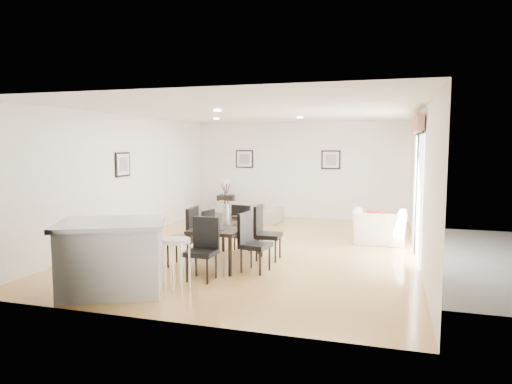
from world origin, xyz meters
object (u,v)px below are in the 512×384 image
(dining_chair_wfar, at_px, (204,230))
(dining_chair_efar, at_px, (264,229))
(sofa, at_px, (246,211))
(dining_chair_head, at_px, (204,245))
(armchair, at_px, (379,227))
(dining_chair_foot, at_px, (243,225))
(coffee_table, at_px, (224,225))
(side_table, at_px, (226,206))
(dining_chair_wnear, at_px, (186,233))
(dining_table, at_px, (226,228))
(dining_chair_enear, at_px, (251,239))
(kitchen_island, at_px, (112,256))
(bar_stool, at_px, (176,247))

(dining_chair_wfar, bearing_deg, dining_chair_efar, 101.13)
(sofa, bearing_deg, dining_chair_head, 107.61)
(armchair, bearing_deg, dining_chair_foot, 28.17)
(dining_chair_foot, xyz_separation_m, coffee_table, (-0.92, 1.36, -0.28))
(sofa, distance_m, side_table, 1.07)
(side_table, bearing_deg, dining_chair_wfar, -74.75)
(dining_chair_wnear, xyz_separation_m, side_table, (-1.24, 5.31, -0.26))
(dining_table, distance_m, dining_chair_wfar, 0.72)
(dining_chair_foot, bearing_deg, armchair, -141.97)
(dining_chair_enear, bearing_deg, dining_chair_wfar, 66.71)
(kitchen_island, bearing_deg, dining_chair_foot, 46.93)
(dining_chair_wnear, xyz_separation_m, bar_stool, (0.58, -1.55, 0.14))
(dining_table, bearing_deg, dining_chair_efar, 36.22)
(kitchen_island, bearing_deg, coffee_table, 64.29)
(sofa, height_order, dining_chair_efar, dining_chair_efar)
(coffee_table, relative_size, side_table, 1.81)
(dining_chair_head, xyz_separation_m, kitchen_island, (-0.99, -0.94, -0.02))
(dining_chair_foot, height_order, side_table, dining_chair_foot)
(dining_chair_foot, xyz_separation_m, kitchen_island, (-0.97, -2.98, 0.01))
(armchair, bearing_deg, dining_chair_head, 53.30)
(dining_chair_foot, bearing_deg, dining_chair_wfar, 57.34)
(side_table, bearing_deg, armchair, -30.05)
(dining_chair_wnear, xyz_separation_m, dining_chair_efar, (1.14, 0.82, -0.02))
(dining_table, xyz_separation_m, coffee_table, (-0.93, 2.38, -0.39))
(dining_chair_efar, height_order, side_table, dining_chair_efar)
(dining_table, bearing_deg, bar_stool, -89.08)
(kitchen_island, bearing_deg, dining_chair_head, 18.68)
(bar_stool, bearing_deg, dining_chair_head, 90.64)
(dining_chair_head, distance_m, dining_chair_foot, 2.03)
(armchair, relative_size, dining_chair_wfar, 1.25)
(armchair, bearing_deg, dining_chair_wfar, 32.50)
(dining_table, height_order, side_table, dining_table)
(sofa, relative_size, dining_chair_head, 2.00)
(dining_table, relative_size, dining_chair_head, 1.73)
(dining_table, bearing_deg, coffee_table, 111.88)
(dining_chair_foot, relative_size, side_table, 1.47)
(armchair, distance_m, dining_chair_head, 4.24)
(dining_chair_enear, distance_m, coffee_table, 3.18)
(dining_chair_efar, relative_size, coffee_table, 0.88)
(dining_chair_head, distance_m, kitchen_island, 1.36)
(dining_chair_head, distance_m, bar_stool, 0.96)
(dining_table, xyz_separation_m, kitchen_island, (-0.99, -1.96, -0.11))
(dining_chair_enear, distance_m, side_table, 5.81)
(dining_chair_efar, bearing_deg, kitchen_island, 146.60)
(sofa, bearing_deg, armchair, 159.40)
(dining_chair_enear, bearing_deg, dining_chair_foot, 33.66)
(dining_chair_wnear, bearing_deg, dining_table, 122.68)
(armchair, distance_m, dining_table, 3.49)
(sofa, height_order, dining_chair_foot, dining_chair_foot)
(sofa, distance_m, bar_stool, 6.27)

